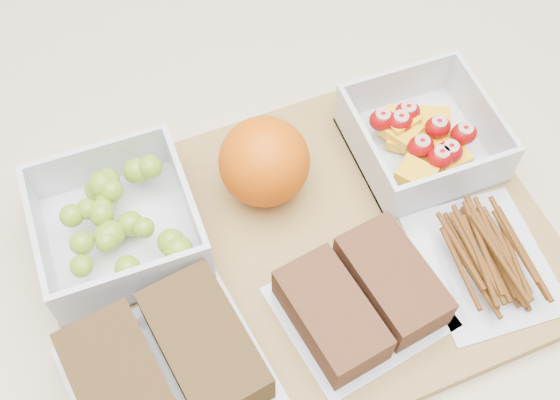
# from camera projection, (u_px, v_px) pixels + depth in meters

# --- Properties ---
(counter) EXTENTS (1.20, 0.90, 0.90)m
(counter) POSITION_uv_depth(u_px,v_px,m) (283.00, 382.00, 1.01)
(counter) COLOR beige
(counter) RESTS_ON ground
(cutting_board) EXTENTS (0.43, 0.31, 0.02)m
(cutting_board) POSITION_uv_depth(u_px,v_px,m) (303.00, 254.00, 0.61)
(cutting_board) COLOR #A17F42
(cutting_board) RESTS_ON counter
(grape_container) EXTENTS (0.13, 0.13, 0.05)m
(grape_container) POSITION_uv_depth(u_px,v_px,m) (119.00, 222.00, 0.59)
(grape_container) COLOR silver
(grape_container) RESTS_ON cutting_board
(fruit_container) EXTENTS (0.12, 0.12, 0.05)m
(fruit_container) POSITION_uv_depth(u_px,v_px,m) (422.00, 138.00, 0.64)
(fruit_container) COLOR silver
(fruit_container) RESTS_ON cutting_board
(orange) EXTENTS (0.08, 0.08, 0.08)m
(orange) POSITION_uv_depth(u_px,v_px,m) (264.00, 162.00, 0.60)
(orange) COLOR #E75B05
(orange) RESTS_ON cutting_board
(sandwich_bag_left) EXTENTS (0.16, 0.15, 0.04)m
(sandwich_bag_left) POSITION_uv_depth(u_px,v_px,m) (165.00, 367.00, 0.52)
(sandwich_bag_left) COLOR silver
(sandwich_bag_left) RESTS_ON cutting_board
(sandwich_bag_center) EXTENTS (0.14, 0.13, 0.04)m
(sandwich_bag_center) POSITION_uv_depth(u_px,v_px,m) (362.00, 298.00, 0.56)
(sandwich_bag_center) COLOR silver
(sandwich_bag_center) RESTS_ON cutting_board
(pretzel_bag) EXTENTS (0.11, 0.13, 0.03)m
(pretzel_bag) POSITION_uv_depth(u_px,v_px,m) (487.00, 256.00, 0.58)
(pretzel_bag) COLOR silver
(pretzel_bag) RESTS_ON cutting_board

